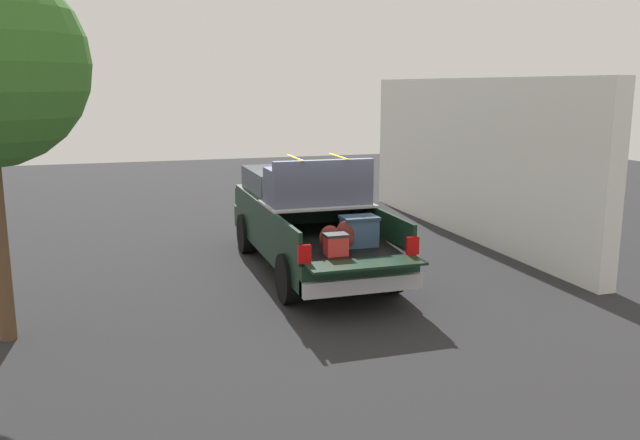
{
  "coord_description": "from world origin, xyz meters",
  "views": [
    {
      "loc": [
        -11.77,
        3.52,
        3.49
      ],
      "look_at": [
        -0.6,
        0.0,
        1.1
      ],
      "focal_mm": 37.25,
      "sensor_mm": 36.0,
      "label": 1
    }
  ],
  "objects": [
    {
      "name": "building_facade",
      "position": [
        1.9,
        -4.39,
        1.82
      ],
      "size": [
        9.68,
        0.36,
        3.65
      ],
      "primitive_type": "cube",
      "color": "white",
      "rests_on": "ground_plane"
    },
    {
      "name": "pickup_truck",
      "position": [
        0.34,
        -0.0,
        0.95
      ],
      "size": [
        6.05,
        2.06,
        2.23
      ],
      "color": "black",
      "rests_on": "ground_plane"
    },
    {
      "name": "ground_plane",
      "position": [
        0.0,
        0.0,
        0.0
      ],
      "size": [
        40.0,
        40.0,
        0.0
      ],
      "primitive_type": "plane",
      "color": "#262628"
    }
  ]
}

